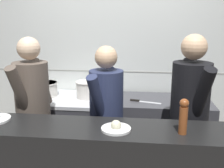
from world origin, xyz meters
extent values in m
cube|color=silver|center=(0.00, 1.38, 1.30)|extent=(8.00, 0.06, 2.60)
cube|color=gray|center=(0.00, 1.34, 1.15)|extent=(8.00, 0.00, 0.01)
cube|color=#38383D|center=(-0.54, 0.98, 0.42)|extent=(1.03, 0.70, 0.85)
cube|color=#B7BABF|center=(-0.54, 0.98, 0.87)|extent=(1.05, 0.71, 0.04)
cube|color=#B7BABF|center=(-0.54, 0.64, 0.49)|extent=(0.93, 0.03, 0.10)
cube|color=#38383D|center=(0.58, 0.98, 0.45)|extent=(1.11, 0.65, 0.89)
cylinder|color=beige|center=(-0.86, 1.02, 0.97)|extent=(0.30, 0.30, 0.17)
cylinder|color=beige|center=(-0.86, 1.02, 1.05)|extent=(0.31, 0.31, 0.01)
cylinder|color=beige|center=(-0.33, 1.00, 0.99)|extent=(0.27, 0.27, 0.20)
cylinder|color=beige|center=(-0.33, 1.00, 1.08)|extent=(0.28, 0.28, 0.01)
cube|color=#B7BABF|center=(0.43, 0.85, 0.90)|extent=(0.25, 0.10, 0.01)
cube|color=black|center=(0.25, 0.89, 0.90)|extent=(0.11, 0.05, 0.02)
cylinder|color=white|center=(0.14, -0.21, 1.02)|extent=(0.22, 0.22, 0.02)
sphere|color=beige|center=(0.14, -0.21, 1.05)|extent=(0.08, 0.08, 0.08)
cylinder|color=brown|center=(0.62, -0.22, 1.11)|extent=(0.06, 0.06, 0.20)
sphere|color=brown|center=(0.62, -0.22, 1.24)|extent=(0.07, 0.07, 0.07)
cube|color=black|center=(-0.75, 0.36, 0.39)|extent=(0.31, 0.22, 0.78)
cylinder|color=brown|center=(-0.75, 0.36, 1.10)|extent=(0.38, 0.38, 0.64)
sphere|color=beige|center=(-0.75, 0.36, 1.55)|extent=(0.22, 0.22, 0.22)
cylinder|color=brown|center=(-0.72, 0.56, 1.17)|extent=(0.14, 0.33, 0.54)
cylinder|color=brown|center=(-0.77, 0.17, 1.17)|extent=(0.14, 0.33, 0.54)
cube|color=black|center=(-0.01, 0.34, 0.37)|extent=(0.31, 0.25, 0.74)
cylinder|color=#262D4C|center=(-0.01, 0.34, 1.05)|extent=(0.40, 0.40, 0.61)
sphere|color=#D8AD84|center=(-0.01, 0.34, 1.48)|extent=(0.21, 0.21, 0.21)
cylinder|color=#262D4C|center=(0.05, 0.53, 1.12)|extent=(0.18, 0.32, 0.51)
cylinder|color=#262D4C|center=(-0.06, 0.16, 1.12)|extent=(0.18, 0.32, 0.51)
cylinder|color=black|center=(0.76, 0.31, 1.12)|extent=(0.41, 0.41, 0.66)
sphere|color=#D8AD84|center=(0.76, 0.31, 1.59)|extent=(0.22, 0.22, 0.22)
cylinder|color=black|center=(0.71, 0.50, 1.20)|extent=(0.18, 0.34, 0.55)
cylinder|color=black|center=(0.81, 0.11, 1.20)|extent=(0.18, 0.34, 0.55)
camera|label=1|loc=(0.31, -2.01, 1.82)|focal=42.00mm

